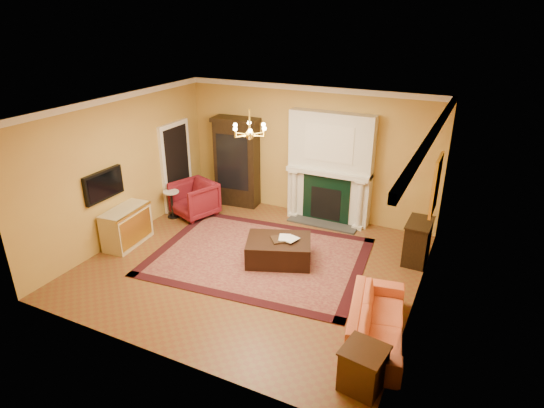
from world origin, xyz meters
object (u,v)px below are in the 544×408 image
Objects in this scene: console_table at (417,242)px; wingback_armchair at (194,198)px; commode at (127,226)px; pedestal_table at (172,202)px; coral_sofa at (377,316)px; china_cabinet at (237,164)px; leather_ottoman at (279,250)px; end_table at (363,369)px.

wingback_armchair is at bearing -177.98° from console_table.
wingback_armchair is 0.86× the size of commode.
pedestal_table is (-0.41, -0.31, -0.08)m from wingback_armchair.
coral_sofa is 2.46× the size of console_table.
pedestal_table is 1.46m from commode.
commode reaches higher than coral_sofa.
coral_sofa is (4.93, -2.45, -0.07)m from wingback_armchair.
china_cabinet is 2.27× the size of wingback_armchair.
coral_sofa is 1.64× the size of leather_ottoman.
end_table reaches higher than leather_ottoman.
leather_ottoman is at bearing -1.11° from wingback_armchair.
china_cabinet reaches higher than commode.
console_table is 2.66m from leather_ottoman.
pedestal_table is 0.54× the size of leather_ottoman.
china_cabinet is at bearing 134.25° from end_table.
end_table is at bearing 174.26° from coral_sofa.
coral_sofa is at bearing -44.85° from china_cabinet.
end_table is at bearing -14.36° from wingback_armchair.
console_table is at bearing -18.00° from china_cabinet.
china_cabinet is 1.83m from pedestal_table.
china_cabinet reaches higher than leather_ottoman.
coral_sofa is 2.64m from leather_ottoman.
china_cabinet is at bearing 55.28° from pedestal_table.
end_table is (0.08, -1.03, -0.10)m from coral_sofa.
end_table is (4.45, -4.56, -0.75)m from china_cabinet.
china_cabinet is 3.10m from commode.
commode is (-1.00, -2.86, -0.64)m from china_cabinet.
china_cabinet is at bearing 83.08° from wingback_armchair.
coral_sofa reaches higher than leather_ottoman.
commode is 0.88× the size of leather_ottoman.
console_table is (0.14, 2.57, 0.02)m from coral_sofa.
pedestal_table is at bearing -130.56° from china_cabinet.
end_table is 0.72× the size of console_table.
pedestal_table reaches higher than leather_ottoman.
wingback_armchair is at bearing -123.17° from china_cabinet.
coral_sofa is 2.57m from console_table.
commode reaches higher than end_table.
end_table is (5.01, -3.48, -0.17)m from wingback_armchair.
coral_sofa is at bearing -92.44° from console_table.
china_cabinet reaches higher than coral_sofa.
coral_sofa is (4.37, -3.54, -0.65)m from china_cabinet.
leather_ottoman is at bearing -13.55° from pedestal_table.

